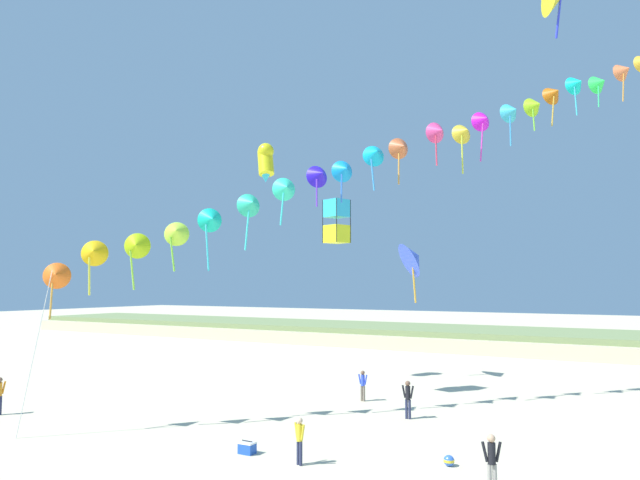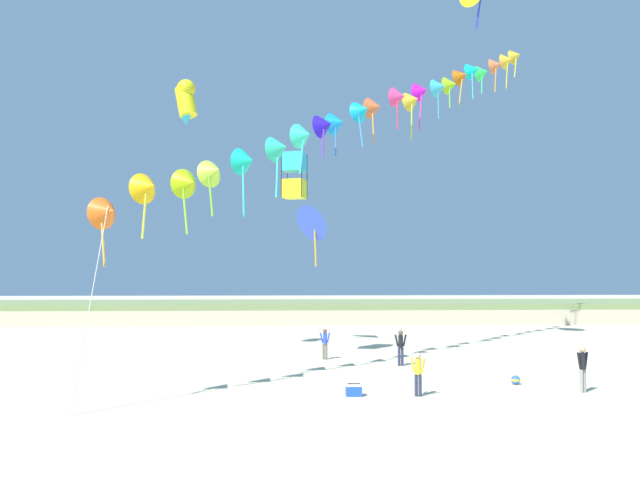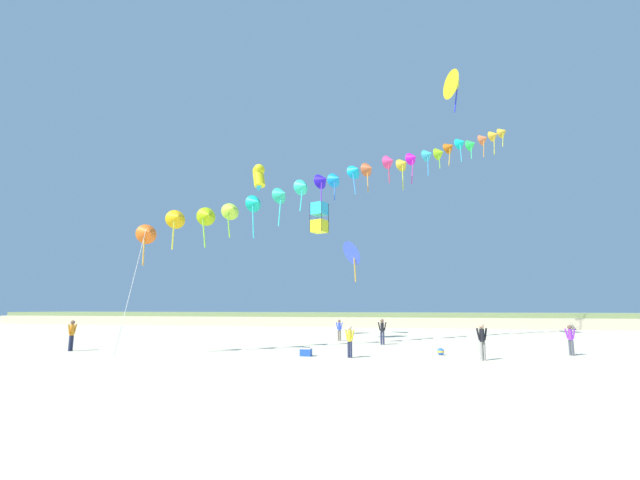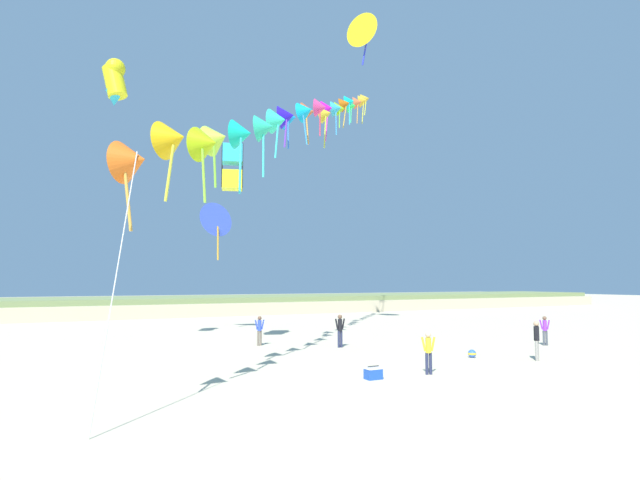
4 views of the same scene
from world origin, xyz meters
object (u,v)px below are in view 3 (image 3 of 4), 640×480
object	(u,v)px
person_far_left	(350,339)
large_kite_high_solo	(455,85)
large_kite_mid_trail	(319,218)
beach_cooler	(306,352)
person_near_right	(72,333)
person_far_right	(482,339)
large_kite_outer_drift	(355,251)
beach_ball	(441,352)
large_kite_low_lead	(259,177)
person_near_left	(339,329)
person_far_center	(382,330)
person_mid_center	(570,338)

from	to	relation	value
person_far_left	large_kite_high_solo	distance (m)	26.72
large_kite_mid_trail	beach_cooler	size ratio (longest dim) A/B	4.17
person_near_right	person_far_right	distance (m)	22.48
large_kite_high_solo	large_kite_outer_drift	bearing A→B (deg)	158.86
person_far_right	large_kite_high_solo	bearing A→B (deg)	87.62
person_near_right	large_kite_mid_trail	distance (m)	18.58
beach_cooler	beach_ball	world-z (taller)	beach_cooler
person_near_right	large_kite_low_lead	bearing A→B (deg)	65.47
beach_cooler	large_kite_low_lead	bearing A→B (deg)	122.80
person_near_left	large_kite_low_lead	size ratio (longest dim) A/B	0.62
person_far_left	person_far_right	world-z (taller)	person_far_right
person_far_left	large_kite_mid_trail	xyz separation A→B (m)	(-4.31, 10.86, 8.67)
person_far_left	beach_ball	world-z (taller)	person_far_left
large_kite_mid_trail	person_near_right	bearing A→B (deg)	-135.99
person_near_right	person_far_center	size ratio (longest dim) A/B	1.02
person_far_center	large_kite_high_solo	size ratio (longest dim) A/B	0.45
person_near_left	large_kite_outer_drift	distance (m)	10.74
large_kite_outer_drift	beach_cooler	bearing A→B (deg)	-88.46
person_far_center	person_far_right	bearing A→B (deg)	-54.45
person_mid_center	beach_cooler	bearing A→B (deg)	-164.78
large_kite_high_solo	beach_ball	xyz separation A→B (m)	(-2.49, -12.79, -21.61)
large_kite_mid_trail	person_near_left	bearing A→B (deg)	-4.31
person_near_left	person_near_right	xyz separation A→B (m)	(-13.45, -11.33, 0.10)
beach_cooler	beach_ball	distance (m)	7.09
person_near_left	large_kite_high_solo	world-z (taller)	large_kite_high_solo
large_kite_low_lead	large_kite_mid_trail	bearing A→B (deg)	-14.97
person_far_right	large_kite_mid_trail	world-z (taller)	large_kite_mid_trail
person_near_right	person_far_left	distance (m)	16.18
person_far_center	large_kite_high_solo	world-z (taller)	large_kite_high_solo
person_mid_center	person_far_left	bearing A→B (deg)	-160.92
large_kite_high_solo	beach_ball	size ratio (longest dim) A/B	10.53
person_far_left	person_mid_center	bearing A→B (deg)	19.08
person_near_right	beach_ball	xyz separation A→B (m)	(20.58, 2.98, -0.83)
person_far_left	beach_cooler	world-z (taller)	person_far_left
person_near_left	large_kite_mid_trail	world-z (taller)	large_kite_mid_trail
person_far_center	person_far_left	bearing A→B (deg)	-95.52
person_mid_center	beach_ball	bearing A→B (deg)	-167.78
person_far_left	person_far_center	distance (m)	8.16
large_kite_low_lead	large_kite_outer_drift	size ratio (longest dim) A/B	0.59
person_near_right	beach_cooler	bearing A→B (deg)	3.20
person_mid_center	person_far_right	bearing A→B (deg)	-144.38
large_kite_high_solo	person_far_center	bearing A→B (deg)	-130.95
person_far_right	beach_ball	bearing A→B (deg)	133.72
person_mid_center	person_far_left	world-z (taller)	person_far_left
person_far_right	large_kite_low_lead	size ratio (longest dim) A/B	0.68
person_far_left	large_kite_low_lead	distance (m)	20.69
large_kite_mid_trail	person_far_center	bearing A→B (deg)	-28.20
person_mid_center	person_far_center	xyz separation A→B (m)	(-10.25, 4.31, 0.08)
person_near_right	large_kite_low_lead	xyz separation A→B (m)	(5.95, 13.03, 12.90)
person_near_left	beach_ball	bearing A→B (deg)	-49.53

